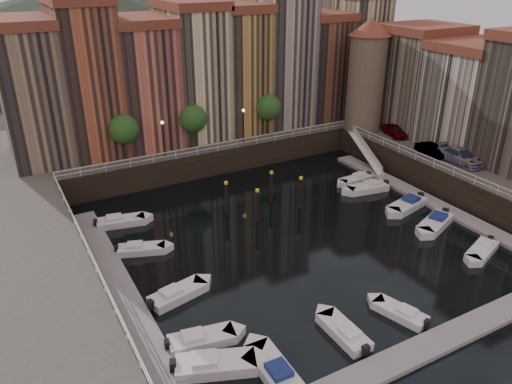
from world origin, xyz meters
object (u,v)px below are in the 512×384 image
boat_left_0 (214,365)px  mooring_pilings (264,196)px  corner_tower (367,74)px  car_a (395,131)px  boat_left_1 (200,340)px  car_c (460,157)px  car_b (431,151)px  gangway (366,151)px  boat_left_2 (177,294)px

boat_left_0 → mooring_pilings: bearing=73.5°
corner_tower → boat_left_0: 43.69m
car_a → boat_left_1: bearing=-136.0°
car_c → boat_left_1: bearing=-163.8°
car_c → car_b: bearing=108.8°
gangway → boat_left_2: 33.04m
boat_left_1 → car_a: (34.71, 19.45, 3.36)m
boat_left_0 → car_c: (34.68, 11.71, 3.39)m
boat_left_1 → car_a: bearing=39.4°
mooring_pilings → boat_left_1: mooring_pilings is taller
gangway → boat_left_0: gangway is taller
car_c → corner_tower: bearing=96.3°
mooring_pilings → boat_left_1: bearing=-132.0°
boat_left_0 → car_b: bearing=45.3°
corner_tower → boat_left_0: bearing=-141.6°
corner_tower → boat_left_0: corner_tower is taller
mooring_pilings → car_b: 20.47m
gangway → car_b: (3.20, -7.08, 1.74)m
corner_tower → car_a: (1.52, -4.46, -6.47)m
mooring_pilings → boat_left_2: mooring_pilings is taller
boat_left_2 → car_b: (33.09, 6.93, 3.29)m
corner_tower → car_c: corner_tower is taller
boat_left_0 → boat_left_1: size_ratio=1.12×
boat_left_2 → gangway: bearing=12.0°
car_b → car_c: bearing=-70.3°
corner_tower → boat_left_2: bearing=-150.6°
boat_left_0 → boat_left_1: boat_left_0 is taller
corner_tower → car_b: (0.30, -11.58, -6.54)m
gangway → boat_left_0: (-30.48, -21.94, -1.51)m
boat_left_0 → car_b: car_b is taller
mooring_pilings → car_a: bearing=12.4°
boat_left_1 → boat_left_2: 5.42m
gangway → car_a: (4.42, 0.04, 1.80)m
gangway → mooring_pilings: bearing=-164.6°
boat_left_2 → mooring_pilings: bearing=22.8°
car_b → car_a: bearing=82.5°
car_a → boat_left_2: bearing=-143.0°
boat_left_1 → corner_tower: bearing=45.9°
car_a → corner_tower: bearing=123.5°
gangway → boat_left_2: bearing=-154.9°
boat_left_2 → car_b: 33.97m
gangway → car_c: bearing=-67.7°
car_b → boat_left_1: bearing=-157.5°
corner_tower → boat_left_1: bearing=-144.2°
boat_left_2 → car_a: car_a is taller
corner_tower → boat_left_2: size_ratio=2.82×
boat_left_2 → corner_tower: bearing=16.4°
corner_tower → boat_left_1: size_ratio=2.88×
car_c → car_a: bearing=90.0°
boat_left_0 → gangway: bearing=57.2°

